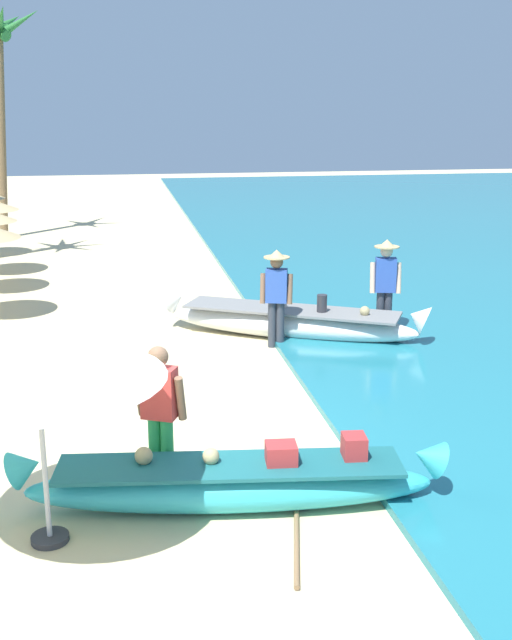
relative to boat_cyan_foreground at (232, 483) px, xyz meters
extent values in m
plane|color=beige|center=(-0.47, 1.41, -0.28)|extent=(80.00, 80.00, 0.00)
ellipsoid|color=#33B2BC|center=(-0.02, 0.00, -0.04)|extent=(4.23, 1.17, 0.48)
cone|color=#33B2BC|center=(-2.04, 0.25, 0.25)|extent=(0.44, 0.44, 0.47)
cone|color=#33B2BC|center=(2.01, -0.25, 0.25)|extent=(0.44, 0.44, 0.47)
cube|color=#1C6267|center=(-0.02, 0.00, 0.20)|extent=(3.57, 1.10, 0.04)
cube|color=#B73333|center=(1.27, -0.06, 0.33)|extent=(0.26, 0.29, 0.26)
cube|color=#B73333|center=(0.51, -0.06, 0.31)|extent=(0.34, 0.30, 0.22)
sphere|color=tan|center=(-0.20, 0.07, 0.28)|extent=(0.17, 0.17, 0.17)
sphere|color=tan|center=(-0.87, 0.19, 0.29)|extent=(0.19, 0.19, 0.19)
ellipsoid|color=white|center=(1.95, 5.87, -0.02)|extent=(4.41, 2.89, 0.51)
cone|color=white|center=(-0.01, 6.92, 0.28)|extent=(0.62, 0.64, 0.56)
cone|color=white|center=(3.92, 4.81, 0.28)|extent=(0.62, 0.64, 0.56)
cube|color=gray|center=(1.95, 5.87, 0.23)|extent=(3.78, 2.56, 0.04)
sphere|color=tan|center=(3.11, 5.24, 0.32)|extent=(0.17, 0.17, 0.17)
cylinder|color=#2D2D33|center=(2.44, 5.56, 0.40)|extent=(0.18, 0.18, 0.33)
cylinder|color=silver|center=(1.78, 6.05, 0.28)|extent=(0.27, 0.27, 0.10)
cylinder|color=#333842|center=(1.65, 5.34, 0.12)|extent=(0.14, 0.14, 0.80)
cylinder|color=#333842|center=(1.51, 5.38, 0.12)|extent=(0.14, 0.14, 0.80)
cube|color=#3356B2|center=(1.58, 5.36, 0.81)|extent=(0.41, 0.31, 0.57)
cylinder|color=brown|center=(1.79, 5.28, 0.76)|extent=(0.14, 0.21, 0.52)
cylinder|color=brown|center=(1.35, 5.41, 0.76)|extent=(0.14, 0.21, 0.52)
sphere|color=brown|center=(1.58, 5.36, 1.21)|extent=(0.22, 0.22, 0.22)
cylinder|color=tan|center=(1.58, 5.36, 1.29)|extent=(0.44, 0.44, 0.02)
cone|color=tan|center=(1.58, 5.36, 1.36)|extent=(0.26, 0.26, 0.12)
cylinder|color=green|center=(-0.74, 0.63, 0.13)|extent=(0.14, 0.14, 0.81)
cylinder|color=green|center=(-0.61, 0.57, 0.13)|extent=(0.14, 0.14, 0.81)
cube|color=#DB3D38|center=(-0.67, 0.60, 0.81)|extent=(0.42, 0.35, 0.56)
cylinder|color=brown|center=(-0.87, 0.72, 0.76)|extent=(0.16, 0.21, 0.51)
cylinder|color=brown|center=(-0.46, 0.52, 0.76)|extent=(0.16, 0.21, 0.51)
sphere|color=brown|center=(-0.67, 0.60, 1.21)|extent=(0.22, 0.22, 0.22)
cylinder|color=#333842|center=(3.69, 5.66, 0.13)|extent=(0.14, 0.14, 0.82)
cylinder|color=#333842|center=(3.55, 5.69, 0.13)|extent=(0.14, 0.14, 0.82)
cube|color=#3356B2|center=(3.62, 5.68, 0.85)|extent=(0.40, 0.29, 0.61)
cylinder|color=beige|center=(3.84, 5.61, 0.80)|extent=(0.13, 0.22, 0.55)
cylinder|color=beige|center=(3.39, 5.71, 0.80)|extent=(0.13, 0.22, 0.55)
sphere|color=beige|center=(3.62, 5.68, 1.27)|extent=(0.22, 0.22, 0.22)
cylinder|color=tan|center=(3.62, 5.68, 1.35)|extent=(0.44, 0.44, 0.02)
cone|color=tan|center=(3.62, 5.68, 1.42)|extent=(0.26, 0.26, 0.12)
cylinder|color=#B7B7BC|center=(-1.80, -0.32, 0.73)|extent=(0.05, 0.05, 2.02)
cone|color=silver|center=(-1.80, -0.32, 1.56)|extent=(2.34, 2.34, 0.41)
cylinder|color=#333338|center=(-1.80, -0.32, -0.25)|extent=(0.36, 0.36, 0.06)
cylinder|color=brown|center=(-4.37, 18.16, 3.02)|extent=(0.66, 0.28, 6.61)
cone|color=#287033|center=(-3.72, 18.10, 6.04)|extent=(1.67, 0.58, 1.17)
cone|color=#287033|center=(-4.01, 18.66, 6.13)|extent=(0.98, 1.94, 0.97)
cone|color=#287033|center=(-4.06, 17.72, 6.11)|extent=(0.78, 1.72, 1.00)
cylinder|color=#8E6B47|center=(0.50, -0.81, -0.25)|extent=(0.37, 1.41, 0.05)
ellipsoid|color=#2D60B7|center=(0.66, -0.11, -0.25)|extent=(0.40, 0.28, 0.03)
camera|label=1|loc=(-1.04, -7.12, 3.72)|focal=43.46mm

